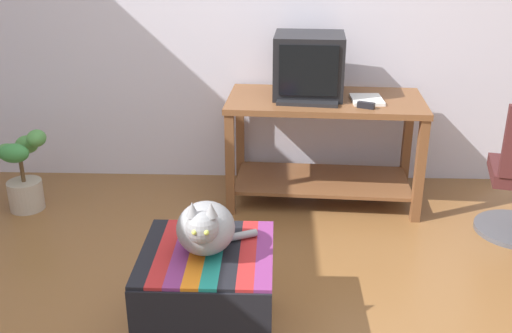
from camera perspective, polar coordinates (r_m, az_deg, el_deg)
The scene contains 9 objects.
back_wall at distance 4.42m, azimuth 0.12°, elevation 15.08°, with size 8.00×0.10×2.60m, color silver.
desk at distance 4.17m, azimuth 6.52°, elevation 3.34°, with size 1.36×0.74×0.75m.
tv_monitor at distance 4.10m, azimuth 5.07°, elevation 9.55°, with size 0.49×0.45×0.42m.
keyboard at distance 3.95m, azimuth 4.95°, elevation 6.15°, with size 0.40×0.15×0.02m, color black.
book at distance 4.06m, azimuth 10.55°, elevation 6.30°, with size 0.20×0.25×0.02m, color white.
ottoman_with_blanket at distance 2.89m, azimuth -4.61°, elevation -11.99°, with size 0.61×0.62×0.46m.
cat at distance 2.71m, azimuth -4.84°, elevation -5.85°, with size 0.37×0.35×0.30m.
potted_plant at distance 4.37m, azimuth -21.49°, elevation -0.43°, with size 0.39×0.34×0.58m.
stapler at distance 3.90m, azimuth 10.47°, elevation 5.78°, with size 0.04×0.11×0.04m, color black.
Camera 1 is at (0.15, -2.33, 1.85)m, focal length 41.84 mm.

